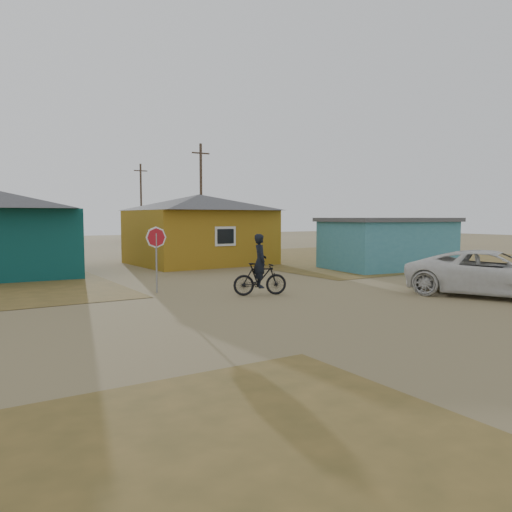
# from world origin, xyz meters

# --- Properties ---
(ground) EXTENTS (120.00, 120.00, 0.00)m
(ground) POSITION_xyz_m (0.00, 0.00, 0.00)
(ground) COLOR olive
(grass_ne) EXTENTS (20.00, 18.00, 0.00)m
(grass_ne) POSITION_xyz_m (14.00, 13.00, 0.01)
(grass_ne) COLOR brown
(grass_ne) RESTS_ON ground
(house_yellow) EXTENTS (7.72, 6.76, 3.90)m
(house_yellow) POSITION_xyz_m (2.50, 14.00, 2.00)
(house_yellow) COLOR #9A6F17
(house_yellow) RESTS_ON ground
(shed_turquoise) EXTENTS (6.71, 4.93, 2.60)m
(shed_turquoise) POSITION_xyz_m (9.50, 6.50, 1.31)
(shed_turquoise) COLOR teal
(shed_turquoise) RESTS_ON ground
(house_beige_east) EXTENTS (6.95, 6.05, 3.60)m
(house_beige_east) POSITION_xyz_m (10.00, 40.00, 1.86)
(house_beige_east) COLOR gray
(house_beige_east) RESTS_ON ground
(utility_pole_near) EXTENTS (1.40, 0.20, 8.00)m
(utility_pole_near) POSITION_xyz_m (6.50, 22.00, 4.14)
(utility_pole_near) COLOR #48382B
(utility_pole_near) RESTS_ON ground
(utility_pole_far) EXTENTS (1.40, 0.20, 8.00)m
(utility_pole_far) POSITION_xyz_m (7.50, 38.00, 4.14)
(utility_pole_far) COLOR #48382B
(utility_pole_far) RESTS_ON ground
(stop_sign) EXTENTS (0.72, 0.31, 2.32)m
(stop_sign) POSITION_xyz_m (-3.52, 4.96, 1.71)
(stop_sign) COLOR gray
(stop_sign) RESTS_ON ground
(cyclist) EXTENTS (1.91, 1.09, 2.08)m
(cyclist) POSITION_xyz_m (-0.76, 2.56, 0.76)
(cyclist) COLOR black
(cyclist) RESTS_ON ground
(vehicle) EXTENTS (4.67, 6.08, 1.53)m
(vehicle) POSITION_xyz_m (5.71, -1.77, 0.77)
(vehicle) COLOR silver
(vehicle) RESTS_ON ground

